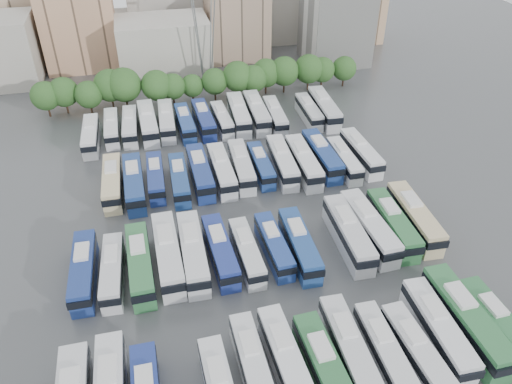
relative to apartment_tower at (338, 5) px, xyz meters
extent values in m
plane|color=#424447|center=(-34.00, -58.00, -13.00)|extent=(220.00, 220.00, 0.00)
cylinder|color=black|center=(-63.92, -15.98, -11.85)|extent=(0.36, 0.36, 2.30)
sphere|color=#234C1E|center=(-63.92, -15.98, -8.73)|extent=(5.51, 5.51, 5.51)
cylinder|color=black|center=(-60.64, -15.25, -11.82)|extent=(0.36, 0.36, 2.37)
sphere|color=#234C1E|center=(-60.64, -15.25, -8.61)|extent=(5.68, 5.68, 5.68)
cylinder|color=black|center=(-56.05, -16.75, -11.91)|extent=(0.36, 0.36, 2.18)
sphere|color=#234C1E|center=(-56.05, -16.75, -8.95)|extent=(5.24, 5.24, 5.24)
cylinder|color=black|center=(-51.97, -15.17, -11.69)|extent=(0.36, 0.36, 2.62)
sphere|color=#234C1E|center=(-51.97, -15.17, -8.13)|extent=(6.29, 6.29, 6.29)
cylinder|color=black|center=(-49.23, -16.18, -11.62)|extent=(0.36, 0.36, 2.76)
sphere|color=#234C1E|center=(-49.23, -16.18, -7.88)|extent=(6.61, 6.61, 6.61)
cylinder|color=black|center=(-43.18, -16.68, -11.75)|extent=(0.36, 0.36, 2.49)
sphere|color=#234C1E|center=(-43.18, -16.68, -8.37)|extent=(5.98, 5.98, 5.98)
cylinder|color=black|center=(-40.08, -16.40, -11.93)|extent=(0.36, 0.36, 2.14)
sphere|color=#234C1E|center=(-40.08, -16.40, -9.02)|extent=(5.14, 5.14, 5.14)
cylinder|color=black|center=(-36.12, -15.81, -12.05)|extent=(0.36, 0.36, 1.90)
sphere|color=#234C1E|center=(-36.12, -15.81, -9.48)|extent=(4.55, 4.55, 4.55)
cylinder|color=black|center=(-31.60, -16.10, -11.90)|extent=(0.36, 0.36, 2.20)
sphere|color=#234C1E|center=(-31.60, -16.10, -8.91)|extent=(5.29, 5.29, 5.29)
cylinder|color=black|center=(-26.90, -16.26, -11.72)|extent=(0.36, 0.36, 2.57)
sphere|color=#234C1E|center=(-26.90, -16.26, -8.23)|extent=(6.16, 6.16, 6.16)
cylinder|color=black|center=(-23.72, -16.83, -11.86)|extent=(0.36, 0.36, 2.28)
sphere|color=#234C1E|center=(-23.72, -16.83, -8.77)|extent=(5.47, 5.47, 5.47)
cylinder|color=black|center=(-20.73, -15.18, -11.78)|extent=(0.36, 0.36, 2.44)
sphere|color=#234C1E|center=(-20.73, -15.18, -8.47)|extent=(5.85, 5.85, 5.85)
cylinder|color=black|center=(-16.87, -15.48, -11.74)|extent=(0.36, 0.36, 2.52)
sphere|color=#234C1E|center=(-16.87, -15.48, -8.32)|extent=(6.04, 6.04, 6.04)
cylinder|color=black|center=(-11.55, -15.41, -11.74)|extent=(0.36, 0.36, 2.52)
sphere|color=#234C1E|center=(-11.55, -15.41, -8.33)|extent=(6.04, 6.04, 6.04)
cylinder|color=black|center=(-8.41, -15.16, -11.89)|extent=(0.36, 0.36, 2.21)
sphere|color=#234C1E|center=(-8.41, -15.16, -8.89)|extent=(5.31, 5.31, 5.31)
cylinder|color=black|center=(-3.49, -15.25, -11.93)|extent=(0.36, 0.36, 2.15)
sphere|color=#234C1E|center=(-3.49, -15.25, -9.01)|extent=(5.16, 5.16, 5.16)
cube|color=tan|center=(-58.00, 10.00, -4.00)|extent=(16.00, 12.00, 18.00)
cube|color=#ADA89E|center=(-40.00, 2.00, -7.00)|extent=(20.00, 14.00, 12.00)
cube|color=gray|center=(-22.00, 8.00, -5.00)|extent=(14.00, 12.00, 16.00)
cube|color=gray|center=(-36.00, 22.00, -3.00)|extent=(22.00, 16.00, 20.00)
cube|color=tan|center=(-72.00, 20.00, -5.00)|extent=(16.00, 14.00, 16.00)
cube|color=#A39E93|center=(-14.00, 20.00, -6.00)|extent=(18.00, 14.00, 14.00)
cube|color=tan|center=(10.00, 14.00, -7.00)|extent=(14.00, 12.00, 12.00)
cube|color=gray|center=(-48.00, 16.00, -8.00)|extent=(12.00, 10.00, 10.00)
cube|color=silver|center=(0.00, 0.00, 0.00)|extent=(14.00, 14.00, 26.00)
cylinder|color=slate|center=(-34.00, -10.00, 4.00)|extent=(2.90, 2.91, 33.83)
cylinder|color=slate|center=(-34.00, -6.00, 4.00)|extent=(2.90, 2.91, 33.83)
cylinder|color=slate|center=(-30.00, -10.00, 4.00)|extent=(2.90, 2.91, 33.83)
cylinder|color=slate|center=(-30.00, -6.00, 4.00)|extent=(2.90, 2.91, 33.83)
cube|color=silver|center=(-55.52, -80.46, -9.25)|extent=(1.78, 3.33, 0.46)
cube|color=silver|center=(-52.23, -79.69, -9.32)|extent=(1.75, 3.26, 0.45)
cube|color=silver|center=(-49.04, -81.33, -9.55)|extent=(1.63, 3.06, 0.42)
cube|color=silver|center=(-42.40, -81.80, -9.67)|extent=(1.65, 2.99, 0.40)
cube|color=silver|center=(-38.80, -80.80, -11.46)|extent=(2.50, 10.90, 3.08)
cube|color=black|center=(-38.80, -80.93, -10.87)|extent=(2.61, 11.07, 0.91)
cube|color=silver|center=(-38.82, -79.44, -9.72)|extent=(1.59, 2.92, 0.40)
cube|color=silver|center=(-35.51, -80.97, -11.38)|extent=(2.95, 11.56, 3.25)
cube|color=black|center=(-35.51, -81.11, -10.75)|extent=(3.08, 11.74, 0.96)
cube|color=silver|center=(-35.58, -79.54, -9.54)|extent=(1.76, 3.13, 0.42)
cube|color=#2C683A|center=(-32.15, -83.25, -11.29)|extent=(3.05, 12.16, 3.42)
cube|color=black|center=(-32.14, -83.40, -10.64)|extent=(3.18, 12.35, 1.01)
cube|color=silver|center=(-32.21, -81.74, -9.36)|extent=(1.84, 3.28, 0.44)
cube|color=silver|center=(-29.00, -81.25, -11.34)|extent=(2.76, 11.75, 3.31)
cube|color=black|center=(-29.01, -81.39, -10.71)|extent=(2.89, 11.92, 0.97)
cube|color=silver|center=(-28.97, -79.79, -9.47)|extent=(1.73, 3.16, 0.43)
cube|color=silver|center=(-25.63, -82.37, -11.46)|extent=(2.48, 10.88, 3.07)
cube|color=black|center=(-25.64, -82.51, -10.88)|extent=(2.59, 11.04, 0.90)
cube|color=silver|center=(-25.61, -81.02, -9.73)|extent=(1.58, 2.92, 0.40)
cube|color=silver|center=(-22.56, -83.36, -11.43)|extent=(2.90, 11.21, 3.15)
cube|color=black|center=(-22.55, -83.50, -10.82)|extent=(3.01, 11.38, 0.93)
cube|color=silver|center=(-22.63, -81.97, -9.65)|extent=(1.72, 3.04, 0.41)
cube|color=silver|center=(-19.08, -81.21, -11.30)|extent=(2.88, 12.07, 3.40)
cube|color=black|center=(-19.09, -81.36, -10.65)|extent=(3.00, 12.26, 1.00)
cube|color=silver|center=(-19.04, -79.71, -9.38)|extent=(1.79, 3.25, 0.44)
cube|color=#2F6F3E|center=(-15.72, -80.92, -11.10)|extent=(3.01, 13.44, 3.80)
cube|color=black|center=(-15.71, -81.08, -10.37)|extent=(3.14, 13.65, 1.12)
cube|color=silver|center=(-15.74, -79.24, -8.95)|extent=(1.94, 3.60, 0.49)
cube|color=#2E6C3E|center=(-12.67, -82.29, -11.35)|extent=(2.85, 11.75, 3.31)
cube|color=black|center=(-12.66, -82.44, -10.71)|extent=(2.97, 11.93, 0.97)
cube|color=silver|center=(-12.72, -80.83, -9.48)|extent=(1.75, 3.16, 0.43)
cube|color=navy|center=(-55.39, -63.58, -11.35)|extent=(2.70, 11.72, 3.31)
cube|color=black|center=(-55.39, -63.73, -10.71)|extent=(2.82, 11.90, 0.97)
cube|color=silver|center=(-55.36, -62.12, -9.48)|extent=(1.71, 3.14, 0.43)
cube|color=silver|center=(-52.05, -64.32, -11.46)|extent=(2.80, 10.98, 3.08)
cube|color=black|center=(-52.05, -64.46, -10.87)|extent=(2.92, 11.14, 0.91)
cube|color=silver|center=(-51.99, -62.96, -9.72)|extent=(1.67, 2.97, 0.40)
cube|color=#30713F|center=(-48.80, -64.08, -11.26)|extent=(2.95, 12.33, 3.47)
cube|color=black|center=(-48.79, -64.23, -10.60)|extent=(3.07, 12.51, 1.02)
cube|color=silver|center=(-48.84, -62.55, -9.30)|extent=(1.83, 3.32, 0.45)
cube|color=silver|center=(-45.37, -63.18, -11.17)|extent=(2.98, 12.96, 3.66)
cube|color=black|center=(-45.37, -63.35, -10.47)|extent=(3.11, 13.16, 1.08)
cube|color=silver|center=(-45.40, -61.57, -9.10)|extent=(1.89, 3.48, 0.47)
cube|color=silver|center=(-42.34, -63.52, -11.20)|extent=(2.87, 12.71, 3.59)
cube|color=black|center=(-42.34, -63.68, -10.52)|extent=(3.00, 12.90, 1.06)
cube|color=silver|center=(-42.32, -61.93, -9.18)|extent=(1.84, 3.40, 0.46)
cube|color=navy|center=(-38.99, -63.89, -11.37)|extent=(2.97, 11.63, 3.27)
cube|color=black|center=(-38.98, -64.04, -10.74)|extent=(3.09, 11.81, 0.96)
cube|color=silver|center=(-39.06, -62.45, -9.52)|extent=(1.77, 3.15, 0.42)
cube|color=silver|center=(-35.79, -64.69, -11.49)|extent=(2.56, 10.73, 3.02)
cube|color=black|center=(-35.78, -64.83, -10.91)|extent=(2.67, 10.89, 0.89)
cube|color=silver|center=(-35.82, -63.36, -9.78)|extent=(1.59, 2.89, 0.39)
cube|color=navy|center=(-32.19, -64.30, -11.49)|extent=(2.65, 10.73, 3.02)
cube|color=black|center=(-32.19, -64.43, -10.91)|extent=(2.77, 10.89, 0.89)
cube|color=silver|center=(-32.24, -62.97, -9.79)|extent=(1.61, 2.89, 0.39)
cube|color=navy|center=(-29.05, -65.07, -11.33)|extent=(2.74, 11.85, 3.34)
cube|color=black|center=(-29.05, -65.21, -10.69)|extent=(2.86, 12.03, 0.98)
cube|color=silver|center=(-29.02, -63.59, -9.44)|extent=(1.73, 3.18, 0.43)
cube|color=silver|center=(-22.32, -64.61, -11.18)|extent=(3.16, 12.92, 3.64)
cube|color=black|center=(-22.32, -64.77, -10.49)|extent=(3.29, 13.12, 1.07)
cube|color=silver|center=(-22.26, -63.01, -9.13)|extent=(1.93, 3.48, 0.47)
cube|color=silver|center=(-19.20, -64.01, -11.17)|extent=(3.25, 13.05, 3.67)
cube|color=black|center=(-19.20, -64.17, -10.46)|extent=(3.39, 13.25, 1.08)
cube|color=silver|center=(-19.27, -62.39, -9.09)|extent=(1.97, 3.52, 0.47)
cube|color=#2E6D3C|center=(-15.79, -64.02, -11.26)|extent=(3.04, 12.38, 3.48)
cube|color=black|center=(-15.80, -64.18, -10.59)|extent=(3.17, 12.57, 1.02)
cube|color=silver|center=(-15.74, -62.49, -9.29)|extent=(1.86, 3.34, 0.45)
cube|color=beige|center=(-12.35, -63.47, -11.19)|extent=(3.32, 12.86, 3.61)
cube|color=black|center=(-12.36, -63.63, -10.50)|extent=(3.46, 13.06, 1.06)
cube|color=silver|center=(-12.27, -61.88, -9.16)|extent=(1.97, 3.48, 0.47)
cube|color=beige|center=(-52.01, -45.14, -11.30)|extent=(2.69, 12.03, 3.40)
cube|color=black|center=(-52.01, -45.29, -10.65)|extent=(2.82, 12.22, 1.00)
cube|color=silver|center=(-51.99, -43.64, -9.38)|extent=(1.74, 3.22, 0.44)
cube|color=navy|center=(-48.87, -46.23, -11.24)|extent=(2.85, 12.49, 3.53)
cube|color=black|center=(-48.86, -46.38, -10.56)|extent=(2.98, 12.68, 1.04)
cube|color=silver|center=(-48.89, -44.67, -9.24)|extent=(1.82, 3.35, 0.46)
cube|color=navy|center=(-45.62, -45.02, -11.45)|extent=(2.59, 10.99, 3.10)
cube|color=black|center=(-45.62, -45.16, -10.86)|extent=(2.70, 11.16, 0.91)
cube|color=silver|center=(-45.59, -43.66, -9.70)|extent=(1.62, 2.95, 0.40)
cube|color=navy|center=(-42.18, -46.55, -11.41)|extent=(2.64, 11.26, 3.17)
cube|color=black|center=(-42.19, -46.69, -10.81)|extent=(2.76, 11.43, 0.93)
cube|color=silver|center=(-42.15, -45.15, -9.62)|extent=(1.66, 3.02, 0.41)
cube|color=navy|center=(-38.87, -45.45, -11.25)|extent=(2.80, 12.40, 3.50)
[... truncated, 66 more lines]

